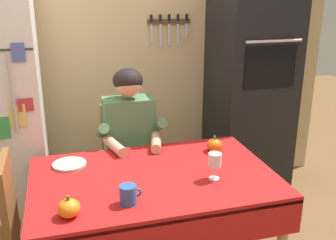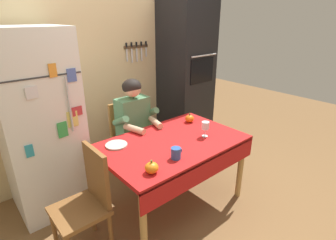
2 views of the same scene
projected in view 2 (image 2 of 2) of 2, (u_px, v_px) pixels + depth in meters
The scene contains 13 objects.
ground_plane at pixel (178, 207), 2.77m from camera, with size 10.00×10.00×0.00m, color brown.
back_wall_assembly at pixel (109, 65), 3.26m from camera, with size 3.70×0.13×2.60m.
refrigerator at pixel (40, 124), 2.53m from camera, with size 0.68×0.71×1.80m.
wall_oven at pixel (186, 78), 3.71m from camera, with size 0.60×0.64×2.10m.
dining_table at pixel (174, 149), 2.58m from camera, with size 1.40×0.90×0.74m.
chair_behind_person at pixel (129, 137), 3.17m from camera, with size 0.40×0.40×0.93m.
seated_person at pixel (137, 124), 2.96m from camera, with size 0.47×0.55×1.25m.
chair_left_side at pixel (87, 199), 2.11m from camera, with size 0.40×0.40×0.93m.
coffee_mug at pixel (176, 153), 2.23m from camera, with size 0.11×0.09×0.10m.
wine_glass at pixel (205, 126), 2.61m from camera, with size 0.08×0.08×0.16m.
pumpkin_large at pixel (152, 168), 2.03m from camera, with size 0.11×0.11×0.11m.
pumpkin_medium at pixel (190, 119), 2.99m from camera, with size 0.10×0.10×0.11m.
serving_tray at pixel (116, 145), 2.46m from camera, with size 0.21×0.21×0.02m, color #B7B2A8.
Camera 2 is at (-1.53, -1.62, 1.89)m, focal length 28.06 mm.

